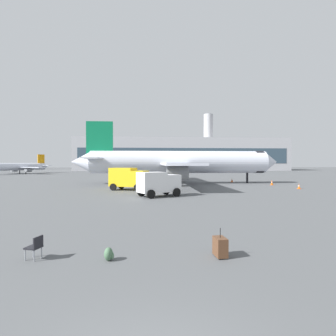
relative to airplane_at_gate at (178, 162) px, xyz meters
The scene contains 12 objects.
airplane_at_gate is the anchor object (origin of this frame).
airplane_taxiing 63.92m from the airplane_at_gate, 136.97° to the left, with size 18.81×20.38×6.50m.
service_truck 13.04m from the airplane_at_gate, 126.89° to the right, with size 5.27×3.87×2.90m.
cargo_van 17.88m from the airplane_at_gate, 103.26° to the right, with size 4.82×3.91×2.60m.
safety_cone_near 18.98m from the airplane_at_gate, 34.31° to the right, with size 0.44×0.44×0.70m.
safety_cone_mid 8.49m from the airplane_at_gate, 151.81° to the left, with size 0.44×0.44×0.70m.
safety_cone_far 10.99m from the airplane_at_gate, 12.63° to the left, with size 0.44×0.44×0.68m.
safety_cone_outer 15.55m from the airplane_at_gate, 17.14° to the right, with size 0.44×0.44×0.83m.
rolling_suitcase 35.52m from the airplane_at_gate, 93.95° to the right, with size 0.46×0.68×1.10m.
traveller_backpack 36.11m from the airplane_at_gate, 100.56° to the right, with size 0.36×0.40×0.48m.
gate_chair 36.37m from the airplane_at_gate, 104.90° to the right, with size 0.61×0.61×0.86m.
terminal_building 80.88m from the airplane_at_gate, 82.11° to the left, with size 97.27×21.01×26.89m.
Camera 1 is at (0.01, -3.60, 3.57)m, focal length 28.17 mm.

